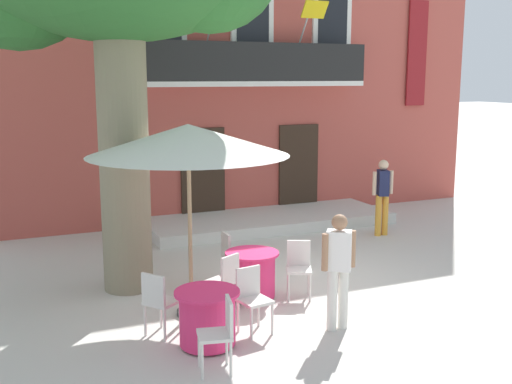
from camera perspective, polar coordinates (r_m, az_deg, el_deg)
The scene contains 15 objects.
ground_plane at distance 11.07m, azimuth 5.34°, elevation -7.98°, with size 120.00×120.00×0.00m, color beige.
building_facade at distance 17.26m, azimuth -3.05°, elevation 11.32°, with size 13.00×5.09×7.50m.
entrance_step_platform at distance 14.86m, azimuth 1.18°, elevation -2.62°, with size 5.87×2.06×0.25m, color silver.
cafe_table_near_tree at distance 8.34m, azimuth -4.48°, elevation -11.42°, with size 0.86×0.86×0.76m.
cafe_chair_near_tree_0 at distance 8.66m, azimuth -8.92°, elevation -9.70°, with size 0.56×0.56×0.91m.
cafe_chair_near_tree_1 at distance 7.61m, azimuth -3.25°, elevation -12.51°, with size 0.48×0.48×0.91m.
cafe_chair_near_tree_2 at distance 8.71m, azimuth -0.36°, elevation -9.45°, with size 0.46×0.46×0.91m.
cafe_table_middle at distance 10.03m, azimuth -0.36°, elevation -7.55°, with size 0.86×0.86×0.76m.
cafe_chair_middle_0 at distance 10.64m, azimuth -2.23°, elevation -5.73°, with size 0.41×0.41×0.91m.
cafe_chair_middle_1 at distance 9.40m, azimuth -2.87°, elevation -7.96°, with size 0.54×0.54×0.91m.
cafe_chair_middle_2 at distance 10.07m, azimuth 3.94°, elevation -6.69°, with size 0.53×0.53×0.91m.
cafe_umbrella at distance 8.90m, azimuth -6.24°, elevation 4.69°, with size 2.90×2.90×2.85m.
ground_planter_left at distance 13.87m, azimuth -11.38°, elevation -2.95°, with size 0.38×0.38×0.57m.
pedestrian_near_entrance at distance 14.07m, azimuth 11.53°, elevation -0.08°, with size 0.53×0.40×1.71m.
pedestrian_mid_plaza at distance 8.74m, azimuth 7.57°, elevation -6.66°, with size 0.53×0.38×1.66m.
Camera 1 is at (-5.12, -9.17, 3.51)m, focal length 43.62 mm.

